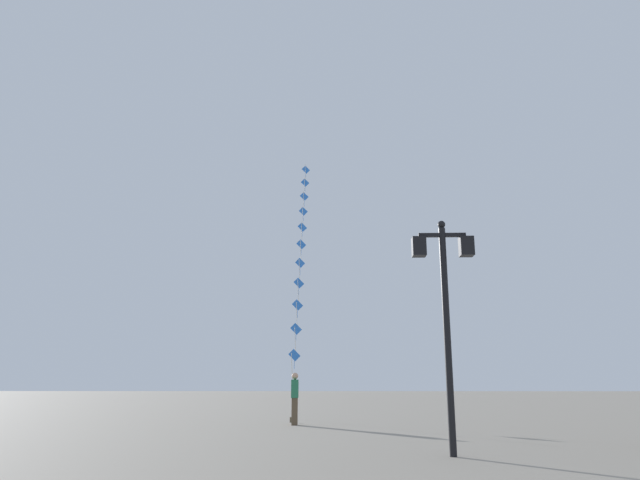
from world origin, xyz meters
name	(u,v)px	position (x,y,z in m)	size (l,w,h in m)	color
ground_plane	(347,422)	(0.00, 20.00, 0.00)	(160.00, 160.00, 0.00)	gray
twin_lantern_lamp_post	(445,289)	(1.89, 9.70, 3.24)	(1.26, 0.28, 4.68)	black
kite_train	(301,253)	(-2.07, 25.18, 7.46)	(0.58, 10.53, 13.82)	brown
kite_flyer	(295,397)	(-1.77, 18.13, 0.90)	(0.26, 0.61, 1.71)	brown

